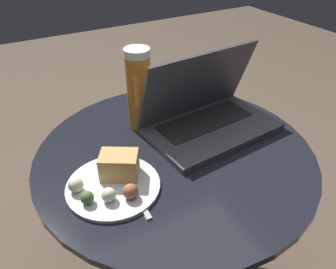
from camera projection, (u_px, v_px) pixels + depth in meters
The scene contains 5 objects.
table at pixel (174, 192), 0.98m from camera, with size 0.75×0.75×0.57m.
laptop at pixel (207, 114), 0.96m from camera, with size 0.39×0.25×0.23m.
beer_glass at pixel (139, 90), 0.93m from camera, with size 0.07×0.07×0.24m.
snack_plate at pixel (114, 179), 0.77m from camera, with size 0.22×0.22×0.07m.
fork at pixel (132, 188), 0.77m from camera, with size 0.03×0.18×0.00m.
Camera 1 is at (-0.37, -0.61, 1.11)m, focal length 35.00 mm.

